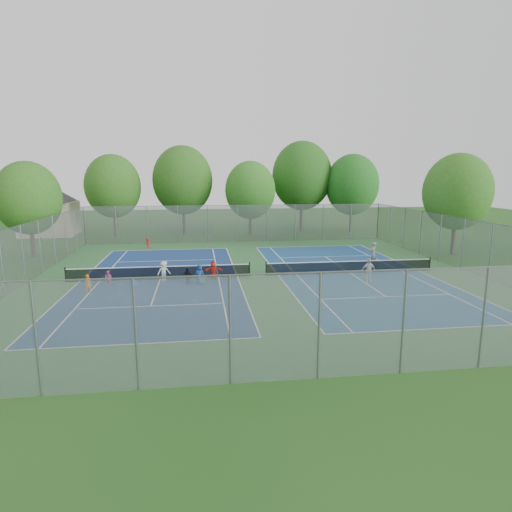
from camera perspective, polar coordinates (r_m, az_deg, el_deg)
The scene contains 39 objects.
ground at distance 31.30m, azimuth 0.24°, elevation -2.68°, with size 120.00×120.00×0.00m, color #214E18.
court_pad at distance 31.30m, azimuth 0.24°, elevation -2.67°, with size 32.00×32.00×0.01m, color #2E6233.
court_left at distance 31.14m, azimuth -12.64°, elevation -3.00°, with size 10.97×23.77×0.01m, color navy.
court_right at distance 32.97m, azimuth 12.39°, elevation -2.21°, with size 10.97×23.77×0.01m, color navy.
net_left at distance 31.04m, azimuth -12.67°, elevation -2.21°, with size 12.87×0.10×0.91m, color black.
net_right at distance 32.88m, azimuth 12.42°, elevation -1.47°, with size 12.87×0.10×0.91m, color black.
fence_north at distance 46.63m, azimuth -2.46°, elevation 4.33°, with size 32.00×0.10×4.00m, color gray.
fence_south at distance 15.69m, azimuth 8.41°, elevation -9.27°, with size 32.00×0.10×4.00m, color gray.
fence_west at distance 32.81m, azimuth -28.64°, elevation 0.16°, with size 32.00×0.10×4.00m, color gray.
fence_east at distance 36.66m, azimuth 25.87°, elevation 1.41°, with size 32.00×0.10×4.00m, color gray.
house at distance 57.07m, azimuth -26.02°, elevation 6.69°, with size 11.03×11.03×7.30m.
tree_nw at distance 53.06m, azimuth -18.54°, elevation 8.81°, with size 6.40×6.40×9.58m.
tree_nl at distance 53.16m, azimuth -9.76°, elevation 9.92°, with size 7.20×7.20×10.69m.
tree_nc at distance 51.54m, azimuth -0.77°, elevation 8.76°, with size 6.00×6.00×8.85m.
tree_nr at distance 55.71m, azimuth 6.14°, elevation 10.57°, with size 7.60×7.60×11.42m.
tree_ne at distance 55.56m, azimuth 12.71°, elevation 9.26°, with size 6.60×6.60×9.77m.
tree_side_w at distance 42.83m, azimuth -28.10°, elevation 6.82°, with size 5.60×5.60×8.47m.
tree_side_e at distance 42.96m, azimuth 25.26°, elevation 7.75°, with size 6.00×6.00×9.20m.
ball_crate at distance 29.73m, azimuth -15.86°, elevation -3.56°, with size 0.34×0.34×0.29m, color blue.
ball_hopper at distance 29.31m, azimuth -6.94°, elevation -3.22°, with size 0.25×0.25×0.49m, color #228034.
student_a at distance 28.90m, azimuth -21.46°, elevation -3.43°, with size 0.43×0.28×1.17m, color orange.
student_b at distance 30.08m, azimuth -19.07°, elevation -2.86°, with size 0.50×0.39×1.03m, color #D0508A.
student_c at distance 30.38m, azimuth -12.19°, elevation -2.00°, with size 0.91×0.52×1.41m, color silver.
student_d at distance 29.31m, azimuth -9.15°, elevation -2.67°, with size 0.65×0.27×1.10m, color black.
student_e at distance 29.12m, azimuth -7.53°, elevation -2.44°, with size 0.67×0.43×1.36m, color navy.
student_f at distance 30.11m, azimuth -5.72°, elevation -1.94°, with size 1.28×0.41×1.38m, color red.
child_far_baseline at distance 43.92m, azimuth -14.23°, elevation 1.66°, with size 0.69×0.40×1.07m, color #B31919.
instructor at distance 36.20m, azimuth 15.35°, elevation 0.34°, with size 0.69×0.46×1.90m, color gray.
teen_court_b at distance 30.28m, azimuth 14.78°, elevation -1.88°, with size 0.99×0.41×1.68m, color silver.
tennis_ball_0 at distance 29.97m, azimuth -12.29°, elevation -3.49°, with size 0.07×0.07×0.07m, color #ADCC2F.
tennis_ball_1 at distance 29.71m, azimuth -15.46°, elevation -3.77°, with size 0.07×0.07×0.07m, color #BACF30.
tennis_ball_2 at distance 26.04m, azimuth -13.30°, elevation -5.75°, with size 0.07×0.07×0.07m, color #DFEB36.
tennis_ball_3 at distance 30.35m, azimuth -17.78°, elevation -3.59°, with size 0.07×0.07×0.07m, color #BEDD33.
tennis_ball_4 at distance 30.04m, azimuth -16.27°, elevation -3.65°, with size 0.07×0.07×0.07m, color #B9DE33.
tennis_ball_5 at distance 27.74m, azimuth -17.75°, elevation -4.94°, with size 0.07×0.07×0.07m, color #D4EA36.
tennis_ball_6 at distance 25.35m, azimuth -7.97°, elevation -6.01°, with size 0.07×0.07×0.07m, color #C6E936.
tennis_ball_7 at distance 27.07m, azimuth -18.71°, elevation -5.40°, with size 0.07×0.07×0.07m, color #BAD130.
tennis_ball_8 at distance 25.61m, azimuth -8.21°, elevation -5.84°, with size 0.07×0.07×0.07m, color gold.
tennis_ball_9 at distance 28.20m, azimuth -21.18°, elevation -4.91°, with size 0.07×0.07×0.07m, color #BADD33.
Camera 1 is at (-4.18, -30.12, 7.40)m, focal length 30.00 mm.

